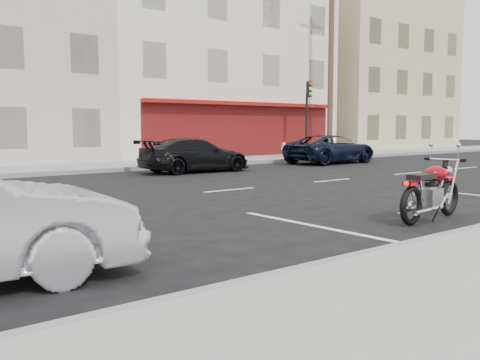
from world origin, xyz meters
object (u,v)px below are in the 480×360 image
object	(u,v)px
fire_hydrant	(284,149)
suv_far	(331,149)
traffic_light	(308,109)
utility_pole	(331,69)
motorcycle	(450,189)
car_far	(195,155)

from	to	relation	value
fire_hydrant	suv_far	distance (m)	3.23
traffic_light	fire_hydrant	xyz separation A→B (m)	(-1.50, 0.17, -2.03)
suv_far	utility_pole	bearing A→B (deg)	-49.91
utility_pole	traffic_light	distance (m)	2.97
motorcycle	suv_far	distance (m)	14.26
utility_pole	traffic_light	xyz separation A→B (m)	(-2.00, -0.27, -2.18)
utility_pole	suv_far	world-z (taller)	utility_pole
motorcycle	fire_hydrant	bearing A→B (deg)	50.67
fire_hydrant	suv_far	bearing A→B (deg)	-92.39
traffic_light	motorcycle	xyz separation A→B (m)	(-10.73, -14.05, -2.07)
motorcycle	suv_far	size ratio (longest dim) A/B	0.46
utility_pole	fire_hydrant	bearing A→B (deg)	-178.36
utility_pole	car_far	distance (m)	12.31
utility_pole	fire_hydrant	xyz separation A→B (m)	(-3.50, -0.10, -4.21)
utility_pole	fire_hydrant	world-z (taller)	utility_pole
utility_pole	traffic_light	bearing A→B (deg)	-172.39
traffic_light	car_far	size ratio (longest dim) A/B	0.90
car_far	traffic_light	bearing A→B (deg)	-69.50
fire_hydrant	traffic_light	bearing A→B (deg)	-6.36
utility_pole	suv_far	xyz separation A→B (m)	(-3.63, -3.33, -4.10)
traffic_light	car_far	distance (m)	9.80
traffic_light	motorcycle	distance (m)	17.79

